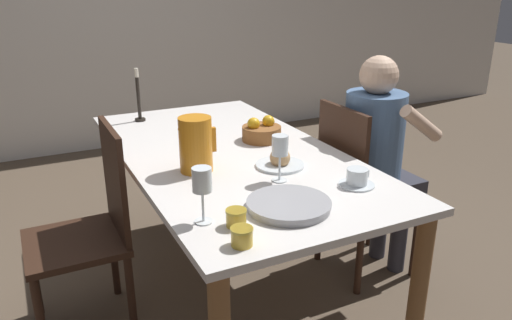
{
  "coord_description": "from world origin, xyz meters",
  "views": [
    {
      "loc": [
        -0.88,
        -2.05,
        1.53
      ],
      "look_at": [
        0.0,
        -0.28,
        0.8
      ],
      "focal_mm": 35.0,
      "sensor_mm": 36.0,
      "label": 1
    }
  ],
  "objects_px": {
    "serving_tray": "(289,205)",
    "chair_person_side": "(358,188)",
    "wine_glass_water": "(202,182)",
    "jam_jar_amber": "(236,217)",
    "jam_jar_red": "(242,236)",
    "fruit_bowl": "(262,132)",
    "red_pitcher": "(196,144)",
    "teacup_near_person": "(357,178)",
    "person_seated": "(378,150)",
    "wine_glass_juice": "(280,148)",
    "bread_plate": "(280,161)",
    "candlestick_tall": "(139,101)",
    "chair_opposite": "(91,227)"
  },
  "relations": [
    {
      "from": "jam_jar_amber",
      "to": "teacup_near_person",
      "type": "bearing_deg",
      "value": 9.8
    },
    {
      "from": "chair_person_side",
      "to": "candlestick_tall",
      "type": "xyz_separation_m",
      "value": [
        -0.91,
        0.87,
        0.37
      ]
    },
    {
      "from": "chair_person_side",
      "to": "wine_glass_water",
      "type": "relative_size",
      "value": 4.78
    },
    {
      "from": "bread_plate",
      "to": "jam_jar_amber",
      "type": "xyz_separation_m",
      "value": [
        -0.4,
        -0.42,
        0.01
      ]
    },
    {
      "from": "red_pitcher",
      "to": "teacup_near_person",
      "type": "xyz_separation_m",
      "value": [
        0.51,
        -0.43,
        -0.09
      ]
    },
    {
      "from": "chair_person_side",
      "to": "candlestick_tall",
      "type": "bearing_deg",
      "value": -133.96
    },
    {
      "from": "wine_glass_water",
      "to": "candlestick_tall",
      "type": "bearing_deg",
      "value": 84.75
    },
    {
      "from": "serving_tray",
      "to": "jam_jar_amber",
      "type": "distance_m",
      "value": 0.23
    },
    {
      "from": "jam_jar_red",
      "to": "fruit_bowl",
      "type": "distance_m",
      "value": 1.05
    },
    {
      "from": "wine_glass_juice",
      "to": "bread_plate",
      "type": "distance_m",
      "value": 0.2
    },
    {
      "from": "chair_opposite",
      "to": "person_seated",
      "type": "xyz_separation_m",
      "value": [
        1.41,
        -0.2,
        0.2
      ]
    },
    {
      "from": "chair_person_side",
      "to": "wine_glass_juice",
      "type": "bearing_deg",
      "value": -66.88
    },
    {
      "from": "bread_plate",
      "to": "fruit_bowl",
      "type": "xyz_separation_m",
      "value": [
        0.1,
        0.36,
        0.02
      ]
    },
    {
      "from": "teacup_near_person",
      "to": "chair_person_side",
      "type": "bearing_deg",
      "value": 50.14
    },
    {
      "from": "wine_glass_juice",
      "to": "candlestick_tall",
      "type": "relative_size",
      "value": 0.64
    },
    {
      "from": "wine_glass_water",
      "to": "jam_jar_amber",
      "type": "distance_m",
      "value": 0.16
    },
    {
      "from": "teacup_near_person",
      "to": "candlestick_tall",
      "type": "relative_size",
      "value": 0.48
    },
    {
      "from": "person_seated",
      "to": "serving_tray",
      "type": "relative_size",
      "value": 3.87
    },
    {
      "from": "serving_tray",
      "to": "chair_person_side",
      "type": "bearing_deg",
      "value": 35.23
    },
    {
      "from": "wine_glass_juice",
      "to": "jam_jar_amber",
      "type": "relative_size",
      "value": 2.71
    },
    {
      "from": "bread_plate",
      "to": "candlestick_tall",
      "type": "relative_size",
      "value": 0.7
    },
    {
      "from": "jam_jar_amber",
      "to": "serving_tray",
      "type": "bearing_deg",
      "value": 9.27
    },
    {
      "from": "red_pitcher",
      "to": "bread_plate",
      "type": "height_order",
      "value": "red_pitcher"
    },
    {
      "from": "wine_glass_water",
      "to": "jam_jar_amber",
      "type": "bearing_deg",
      "value": -40.57
    },
    {
      "from": "person_seated",
      "to": "wine_glass_juice",
      "type": "bearing_deg",
      "value": -71.17
    },
    {
      "from": "teacup_near_person",
      "to": "jam_jar_red",
      "type": "relative_size",
      "value": 2.01
    },
    {
      "from": "wine_glass_water",
      "to": "person_seated",
      "type": "bearing_deg",
      "value": 21.74
    },
    {
      "from": "wine_glass_juice",
      "to": "jam_jar_amber",
      "type": "distance_m",
      "value": 0.44
    },
    {
      "from": "red_pitcher",
      "to": "wine_glass_water",
      "type": "xyz_separation_m",
      "value": [
        -0.14,
        -0.46,
        0.03
      ]
    },
    {
      "from": "person_seated",
      "to": "jam_jar_red",
      "type": "height_order",
      "value": "person_seated"
    },
    {
      "from": "wine_glass_water",
      "to": "serving_tray",
      "type": "height_order",
      "value": "wine_glass_water"
    },
    {
      "from": "red_pitcher",
      "to": "jam_jar_red",
      "type": "height_order",
      "value": "red_pitcher"
    },
    {
      "from": "jam_jar_amber",
      "to": "candlestick_tall",
      "type": "bearing_deg",
      "value": 88.56
    },
    {
      "from": "chair_opposite",
      "to": "serving_tray",
      "type": "bearing_deg",
      "value": -138.81
    },
    {
      "from": "red_pitcher",
      "to": "serving_tray",
      "type": "xyz_separation_m",
      "value": [
        0.17,
        -0.5,
        -0.1
      ]
    },
    {
      "from": "chair_person_side",
      "to": "wine_glass_juice",
      "type": "relative_size",
      "value": 4.87
    },
    {
      "from": "serving_tray",
      "to": "bread_plate",
      "type": "xyz_separation_m",
      "value": [
        0.18,
        0.38,
        0.01
      ]
    },
    {
      "from": "red_pitcher",
      "to": "wine_glass_water",
      "type": "relative_size",
      "value": 1.2
    },
    {
      "from": "wine_glass_water",
      "to": "candlestick_tall",
      "type": "relative_size",
      "value": 0.65
    },
    {
      "from": "chair_person_side",
      "to": "jam_jar_red",
      "type": "bearing_deg",
      "value": -55.68
    },
    {
      "from": "jam_jar_red",
      "to": "chair_person_side",
      "type": "bearing_deg",
      "value": 34.32
    },
    {
      "from": "person_seated",
      "to": "candlestick_tall",
      "type": "height_order",
      "value": "person_seated"
    },
    {
      "from": "chair_opposite",
      "to": "fruit_bowl",
      "type": "bearing_deg",
      "value": -86.06
    },
    {
      "from": "red_pitcher",
      "to": "bread_plate",
      "type": "distance_m",
      "value": 0.37
    },
    {
      "from": "teacup_near_person",
      "to": "bread_plate",
      "type": "height_order",
      "value": "bread_plate"
    },
    {
      "from": "chair_opposite",
      "to": "red_pitcher",
      "type": "xyz_separation_m",
      "value": [
        0.43,
        -0.19,
        0.38
      ]
    },
    {
      "from": "chair_person_side",
      "to": "chair_opposite",
      "type": "relative_size",
      "value": 1.0
    },
    {
      "from": "red_pitcher",
      "to": "teacup_near_person",
      "type": "bearing_deg",
      "value": -40.15
    },
    {
      "from": "teacup_near_person",
      "to": "serving_tray",
      "type": "relative_size",
      "value": 0.47
    },
    {
      "from": "wine_glass_juice",
      "to": "jam_jar_amber",
      "type": "xyz_separation_m",
      "value": [
        -0.32,
        -0.28,
        -0.11
      ]
    }
  ]
}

